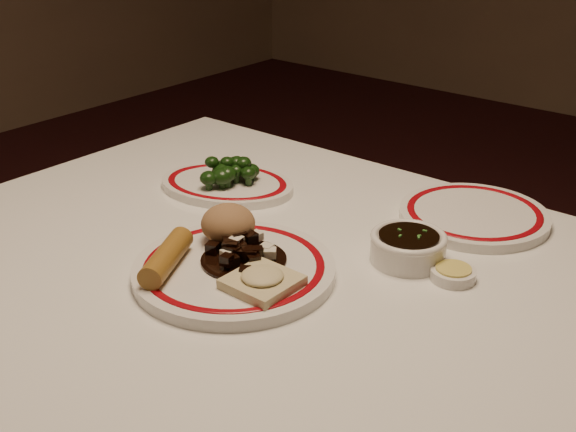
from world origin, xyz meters
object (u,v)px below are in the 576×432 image
(broccoli_plate, at_px, (227,184))
(main_plate, at_px, (234,269))
(rice_mound, at_px, (228,224))
(spring_roll, at_px, (167,257))
(stirfry_heap, at_px, (241,253))
(broccoli_pile, at_px, (228,170))
(fried_wonton, at_px, (262,280))
(dining_table, at_px, (278,323))
(soy_bowl, at_px, (408,248))

(broccoli_plate, bearing_deg, main_plate, -44.46)
(main_plate, height_order, broccoli_plate, main_plate)
(main_plate, bearing_deg, broccoli_plate, 135.54)
(rice_mound, relative_size, spring_roll, 0.64)
(stirfry_heap, bearing_deg, broccoli_pile, 137.03)
(rice_mound, bearing_deg, main_plate, -40.82)
(rice_mound, relative_size, fried_wonton, 0.93)
(dining_table, relative_size, broccoli_plate, 4.13)
(main_plate, relative_size, soy_bowl, 2.71)
(rice_mound, distance_m, broccoli_plate, 0.25)
(dining_table, bearing_deg, stirfry_heap, -136.49)
(main_plate, height_order, soy_bowl, soy_bowl)
(broccoli_pile, bearing_deg, spring_roll, -61.70)
(broccoli_pile, xyz_separation_m, soy_bowl, (0.38, -0.03, -0.02))
(spring_roll, distance_m, fried_wonton, 0.14)
(fried_wonton, bearing_deg, main_plate, 164.23)
(fried_wonton, bearing_deg, stirfry_heap, 152.41)
(spring_roll, height_order, broccoli_pile, broccoli_pile)
(dining_table, height_order, stirfry_heap, stirfry_heap)
(dining_table, xyz_separation_m, main_plate, (-0.03, -0.05, 0.10))
(fried_wonton, relative_size, stirfry_heap, 0.71)
(rice_mound, xyz_separation_m, spring_roll, (-0.01, -0.11, -0.01))
(rice_mound, height_order, spring_roll, rice_mound)
(dining_table, distance_m, spring_roll, 0.20)
(dining_table, xyz_separation_m, fried_wonton, (0.04, -0.07, 0.12))
(soy_bowl, bearing_deg, main_plate, -130.45)
(spring_roll, relative_size, fried_wonton, 1.45)
(dining_table, bearing_deg, main_plate, -122.68)
(broccoli_plate, distance_m, broccoli_pile, 0.03)
(dining_table, bearing_deg, fried_wonton, -63.77)
(rice_mound, height_order, stirfry_heap, rice_mound)
(rice_mound, bearing_deg, fried_wonton, -28.30)
(dining_table, xyz_separation_m, broccoli_plate, (-0.26, 0.17, 0.10))
(dining_table, height_order, main_plate, main_plate)
(spring_roll, relative_size, soy_bowl, 1.15)
(rice_mound, xyz_separation_m, broccoli_pile, (-0.16, 0.17, -0.01))
(fried_wonton, bearing_deg, spring_roll, -161.24)
(spring_roll, relative_size, stirfry_heap, 1.03)
(rice_mound, relative_size, broccoli_pile, 0.73)
(stirfry_heap, xyz_separation_m, soy_bowl, (0.17, 0.18, -0.01))
(dining_table, distance_m, stirfry_heap, 0.13)
(stirfry_heap, xyz_separation_m, broccoli_plate, (-0.22, 0.20, -0.02))
(stirfry_heap, distance_m, broccoli_plate, 0.30)
(broccoli_plate, bearing_deg, fried_wonton, -39.17)
(stirfry_heap, relative_size, broccoli_plate, 0.42)
(rice_mound, height_order, fried_wonton, rice_mound)
(fried_wonton, distance_m, broccoli_pile, 0.38)
(dining_table, xyz_separation_m, broccoli_pile, (-0.25, 0.17, 0.13))
(broccoli_plate, xyz_separation_m, broccoli_pile, (0.01, -0.00, 0.03))
(main_plate, distance_m, stirfry_heap, 0.03)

